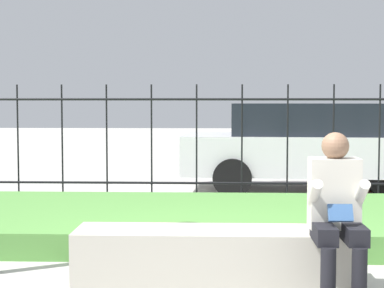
# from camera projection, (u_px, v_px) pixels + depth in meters

# --- Properties ---
(ground_plane) EXTENTS (60.00, 60.00, 0.00)m
(ground_plane) POSITION_uv_depth(u_px,v_px,m) (220.00, 285.00, 5.21)
(ground_plane) COLOR #B2AFA8
(stone_bench) EXTENTS (2.24, 0.55, 0.46)m
(stone_bench) POSITION_uv_depth(u_px,v_px,m) (213.00, 260.00, 5.20)
(stone_bench) COLOR #B7B2A3
(stone_bench) RESTS_ON ground_plane
(person_seated_reader) EXTENTS (0.42, 0.73, 1.26)m
(person_seated_reader) POSITION_uv_depth(u_px,v_px,m) (337.00, 209.00, 4.82)
(person_seated_reader) COLOR black
(person_seated_reader) RESTS_ON ground_plane
(grass_berm) EXTENTS (10.86, 2.78, 0.26)m
(grass_berm) POSITION_uv_depth(u_px,v_px,m) (219.00, 221.00, 7.29)
(grass_berm) COLOR #569342
(grass_berm) RESTS_ON ground_plane
(iron_fence) EXTENTS (8.86, 0.03, 1.73)m
(iron_fence) POSITION_uv_depth(u_px,v_px,m) (219.00, 143.00, 8.95)
(iron_fence) COLOR black
(iron_fence) RESTS_ON ground_plane
(car_parked_center) EXTENTS (4.45, 2.13, 1.46)m
(car_parked_center) POSITION_uv_depth(u_px,v_px,m) (313.00, 145.00, 10.63)
(car_parked_center) COLOR silver
(car_parked_center) RESTS_ON ground_plane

